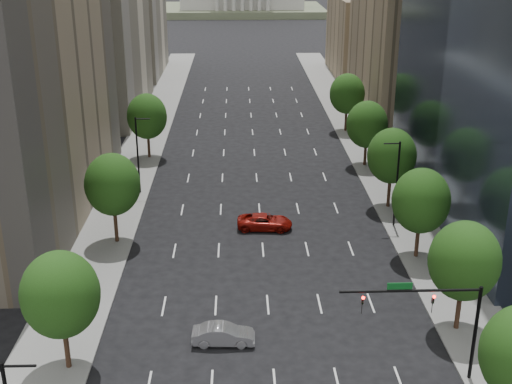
{
  "coord_description": "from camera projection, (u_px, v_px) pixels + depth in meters",
  "views": [
    {
      "loc": [
        -2.32,
        -6.62,
        27.79
      ],
      "look_at": [
        -0.82,
        44.42,
        8.0
      ],
      "focal_mm": 46.84,
      "sensor_mm": 36.0,
      "label": 1
    }
  ],
  "objects": [
    {
      "name": "car_red_far",
      "position": [
        265.0,
        222.0,
        67.06
      ],
      "size": [
        5.68,
        2.91,
        1.54
      ],
      "primitive_type": "imported",
      "rotation": [
        0.0,
        0.0,
        1.5
      ],
      "color": "maroon",
      "rests_on": "ground"
    },
    {
      "name": "filler_right",
      "position": [
        368.0,
        36.0,
        138.03
      ],
      "size": [
        14.0,
        26.0,
        16.0
      ],
      "primitive_type": "cube",
      "color": "#8C7759",
      "rests_on": "ground"
    },
    {
      "name": "tree_left_1",
      "position": [
        112.0,
        185.0,
        62.2
      ],
      "size": [
        5.2,
        5.2,
        8.97
      ],
      "color": "#382316",
      "rests_on": "ground"
    },
    {
      "name": "tree_left_0",
      "position": [
        60.0,
        295.0,
        43.64
      ],
      "size": [
        5.2,
        5.2,
        8.75
      ],
      "color": "#382316",
      "rests_on": "ground"
    },
    {
      "name": "tree_left_2",
      "position": [
        147.0,
        116.0,
        86.54
      ],
      "size": [
        5.2,
        5.2,
        8.68
      ],
      "color": "#382316",
      "rests_on": "ground"
    },
    {
      "name": "filler_left",
      "position": [
        127.0,
        30.0,
        139.09
      ],
      "size": [
        14.0,
        26.0,
        18.0
      ],
      "primitive_type": "cube",
      "color": "beige",
      "rests_on": "ground"
    },
    {
      "name": "tree_right_4",
      "position": [
        367.0,
        125.0,
        83.65
      ],
      "size": [
        5.2,
        5.2,
        8.46
      ],
      "color": "#382316",
      "rests_on": "ground"
    },
    {
      "name": "tree_right_5",
      "position": [
        347.0,
        94.0,
        98.46
      ],
      "size": [
        5.2,
        5.2,
        8.75
      ],
      "color": "#382316",
      "rests_on": "ground"
    },
    {
      "name": "sidewalk_right",
      "position": [
        401.0,
        207.0,
        72.59
      ],
      "size": [
        6.0,
        200.0,
        0.15
      ],
      "primitive_type": "cube",
      "color": "slate",
      "rests_on": "ground"
    },
    {
      "name": "parking_tan_right",
      "position": [
        410.0,
        21.0,
        104.74
      ],
      "size": [
        14.0,
        30.0,
        30.0
      ],
      "primitive_type": "cube",
      "color": "#8C7759",
      "rests_on": "ground"
    },
    {
      "name": "midrise_cream_left",
      "position": [
        92.0,
        4.0,
        105.27
      ],
      "size": [
        14.0,
        30.0,
        35.0
      ],
      "primitive_type": "cube",
      "color": "beige",
      "rests_on": "ground"
    },
    {
      "name": "car_silver",
      "position": [
        223.0,
        335.0,
        48.21
      ],
      "size": [
        4.6,
        1.73,
        1.5
      ],
      "primitive_type": "imported",
      "rotation": [
        0.0,
        0.0,
        1.54
      ],
      "color": "gray",
      "rests_on": "ground"
    },
    {
      "name": "tree_right_2",
      "position": [
        421.0,
        201.0,
        59.37
      ],
      "size": [
        5.2,
        5.2,
        8.61
      ],
      "color": "#382316",
      "rests_on": "ground"
    },
    {
      "name": "streetlight_rn",
      "position": [
        396.0,
        182.0,
        66.15
      ],
      "size": [
        1.7,
        0.2,
        9.0
      ],
      "color": "black",
      "rests_on": "ground"
    },
    {
      "name": "foothills",
      "position": [
        278.0,
        13.0,
        589.53
      ],
      "size": [
        720.0,
        413.0,
        263.0
      ],
      "color": "olive",
      "rests_on": "ground"
    },
    {
      "name": "streetlight_ln",
      "position": [
        138.0,
        153.0,
        74.74
      ],
      "size": [
        1.7,
        0.2,
        9.0
      ],
      "color": "black",
      "rests_on": "ground"
    },
    {
      "name": "sidewalk_left",
      "position": [
        115.0,
        210.0,
        71.74
      ],
      "size": [
        6.0,
        200.0,
        0.15
      ],
      "primitive_type": "cube",
      "color": "slate",
      "rests_on": "ground"
    },
    {
      "name": "tree_right_3",
      "position": [
        392.0,
        156.0,
        70.45
      ],
      "size": [
        5.2,
        5.2,
        8.89
      ],
      "color": "#382316",
      "rests_on": "ground"
    },
    {
      "name": "traffic_signal",
      "position": [
        440.0,
        313.0,
        42.65
      ],
      "size": [
        9.12,
        0.4,
        7.38
      ],
      "color": "black",
      "rests_on": "ground"
    },
    {
      "name": "tree_right_1",
      "position": [
        464.0,
        261.0,
        48.13
      ],
      "size": [
        5.2,
        5.2,
        8.75
      ],
      "color": "#382316",
      "rests_on": "ground"
    }
  ]
}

